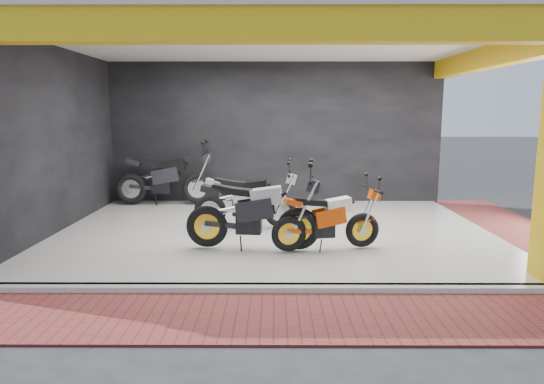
# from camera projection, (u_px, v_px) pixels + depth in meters

# --- Properties ---
(ground) EXTENTS (80.00, 80.00, 0.00)m
(ground) POSITION_uv_depth(u_px,v_px,m) (274.00, 268.00, 7.23)
(ground) COLOR #2D2D30
(ground) RESTS_ON ground
(showroom_floor) EXTENTS (8.00, 6.00, 0.10)m
(showroom_floor) POSITION_uv_depth(u_px,v_px,m) (274.00, 232.00, 9.19)
(showroom_floor) COLOR silver
(showroom_floor) RESTS_ON ground
(showroom_ceiling) EXTENTS (8.40, 6.40, 0.20)m
(showroom_ceiling) POSITION_uv_depth(u_px,v_px,m) (274.00, 38.00, 8.62)
(showroom_ceiling) COLOR beige
(showroom_ceiling) RESTS_ON corner_column
(back_wall) EXTENTS (8.20, 0.20, 3.50)m
(back_wall) POSITION_uv_depth(u_px,v_px,m) (274.00, 135.00, 11.98)
(back_wall) COLOR black
(back_wall) RESTS_ON ground
(left_wall) EXTENTS (0.20, 6.20, 3.50)m
(left_wall) POSITION_uv_depth(u_px,v_px,m) (52.00, 142.00, 8.94)
(left_wall) COLOR black
(left_wall) RESTS_ON ground
(header_beam_front) EXTENTS (8.40, 0.30, 0.40)m
(header_beam_front) POSITION_uv_depth(u_px,v_px,m) (274.00, 26.00, 5.71)
(header_beam_front) COLOR gold
(header_beam_front) RESTS_ON corner_column
(header_beam_right) EXTENTS (0.30, 6.40, 0.40)m
(header_beam_right) POSITION_uv_depth(u_px,v_px,m) (498.00, 55.00, 8.65)
(header_beam_right) COLOR gold
(header_beam_right) RESTS_ON corner_column
(floor_kerb) EXTENTS (8.00, 0.20, 0.10)m
(floor_kerb) POSITION_uv_depth(u_px,v_px,m) (274.00, 289.00, 6.21)
(floor_kerb) COLOR silver
(floor_kerb) RESTS_ON ground
(paver_front) EXTENTS (9.00, 1.40, 0.03)m
(paver_front) POSITION_uv_depth(u_px,v_px,m) (274.00, 317.00, 5.45)
(paver_front) COLOR maroon
(paver_front) RESTS_ON ground
(paver_right) EXTENTS (1.40, 7.00, 0.03)m
(paver_right) POSITION_uv_depth(u_px,v_px,m) (527.00, 234.00, 9.18)
(paver_right) COLOR maroon
(paver_right) RESTS_ON ground
(moto_hero) EXTENTS (2.00, 1.08, 1.16)m
(moto_hero) POSITION_uv_depth(u_px,v_px,m) (363.00, 213.00, 7.82)
(moto_hero) COLOR #D64309
(moto_hero) RESTS_ON showroom_floor
(moto_row_a) EXTENTS (2.35, 1.05, 1.40)m
(moto_row_a) POSITION_uv_depth(u_px,v_px,m) (298.00, 208.00, 7.64)
(moto_row_a) COLOR black
(moto_row_a) RESTS_ON showroom_floor
(moto_row_b) EXTENTS (2.11, 0.87, 1.27)m
(moto_row_b) POSITION_uv_depth(u_px,v_px,m) (280.00, 196.00, 9.16)
(moto_row_b) COLOR #9FA1A6
(moto_row_b) RESTS_ON showroom_floor
(moto_row_d) EXTENTS (2.46, 0.96, 1.49)m
(moto_row_d) POSITION_uv_depth(u_px,v_px,m) (197.00, 174.00, 11.54)
(moto_row_d) COLOR black
(moto_row_d) RESTS_ON showroom_floor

